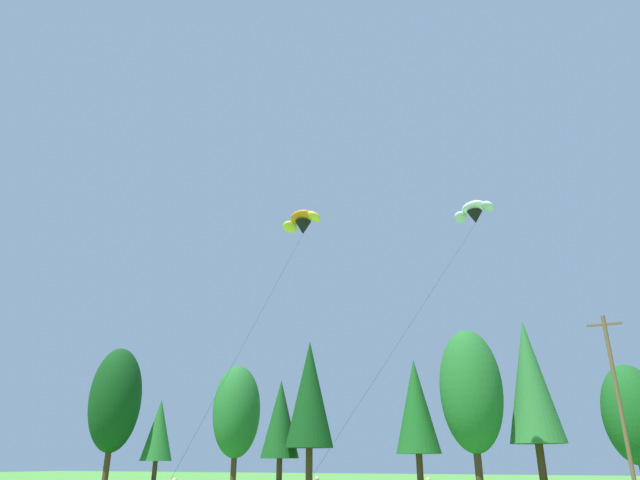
# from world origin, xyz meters

# --- Properties ---
(treeline_tree_a) EXTENTS (5.89, 5.89, 15.14)m
(treeline_tree_a) POSITION_xyz_m (-37.19, 49.14, 9.17)
(treeline_tree_a) COLOR #472D19
(treeline_tree_a) RESTS_ON ground_plane
(treeline_tree_b) EXTENTS (3.66, 3.66, 9.37)m
(treeline_tree_b) POSITION_xyz_m (-33.40, 52.82, 5.86)
(treeline_tree_b) COLOR #472D19
(treeline_tree_b) RESTS_ON ground_plane
(treeline_tree_c) EXTENTS (5.15, 5.15, 12.41)m
(treeline_tree_c) POSITION_xyz_m (-21.89, 51.50, 7.51)
(treeline_tree_c) COLOR #472D19
(treeline_tree_c) RESTS_ON ground_plane
(treeline_tree_d) EXTENTS (3.86, 3.86, 10.28)m
(treeline_tree_d) POSITION_xyz_m (-15.44, 49.65, 6.44)
(treeline_tree_d) COLOR #472D19
(treeline_tree_d) RESTS_ON ground_plane
(treeline_tree_e) EXTENTS (4.64, 4.64, 13.83)m
(treeline_tree_e) POSITION_xyz_m (-11.70, 48.62, 8.66)
(treeline_tree_e) COLOR #472D19
(treeline_tree_e) RESTS_ON ground_plane
(treeline_tree_f) EXTENTS (4.17, 4.17, 11.70)m
(treeline_tree_f) POSITION_xyz_m (-1.69, 51.19, 7.33)
(treeline_tree_f) COLOR #472D19
(treeline_tree_f) RESTS_ON ground_plane
(treeline_tree_g) EXTENTS (5.53, 5.53, 13.81)m
(treeline_tree_g) POSITION_xyz_m (3.81, 49.86, 8.36)
(treeline_tree_g) COLOR #472D19
(treeline_tree_g) RESTS_ON ground_plane
(treeline_tree_h) EXTENTS (4.83, 4.83, 14.70)m
(treeline_tree_h) POSITION_xyz_m (8.80, 52.07, 9.21)
(treeline_tree_h) COLOR #472D19
(treeline_tree_h) RESTS_ON ground_plane
(treeline_tree_i) EXTENTS (4.38, 4.38, 9.56)m
(treeline_tree_i) POSITION_xyz_m (16.17, 48.01, 5.79)
(treeline_tree_i) COLOR #472D19
(treeline_tree_i) RESTS_ON ground_plane
(utility_pole) EXTENTS (2.20, 0.26, 11.60)m
(utility_pole) POSITION_xyz_m (14.88, 38.86, 6.07)
(utility_pole) COLOR brown
(utility_pole) RESTS_ON ground_plane
(parafoil_kite_high_orange) EXTENTS (3.90, 13.11, 18.17)m
(parafoil_kite_high_orange) POSITION_xyz_m (-4.20, 31.13, 18.89)
(parafoil_kite_high_orange) COLOR orange
(parafoil_kite_mid_white) EXTENTS (9.08, 17.94, 21.09)m
(parafoil_kite_mid_white) POSITION_xyz_m (6.95, 40.88, 21.69)
(parafoil_kite_mid_white) COLOR white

